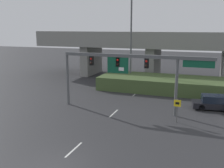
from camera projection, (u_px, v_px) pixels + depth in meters
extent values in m
plane|color=#2D2D30|center=(56.00, 166.00, 15.96)|extent=(160.00, 160.00, 0.00)
cube|color=silver|center=(74.00, 150.00, 18.11)|extent=(0.14, 2.40, 0.01)
cube|color=silver|center=(114.00, 113.00, 25.68)|extent=(0.14, 2.40, 0.01)
cube|color=silver|center=(135.00, 94.00, 33.25)|extent=(0.14, 2.40, 0.01)
cube|color=silver|center=(149.00, 81.00, 40.82)|extent=(0.14, 2.40, 0.01)
cylinder|color=#515456|center=(68.00, 79.00, 28.18)|extent=(0.28, 0.28, 5.71)
cylinder|color=#515456|center=(176.00, 87.00, 24.36)|extent=(0.28, 0.28, 5.71)
cube|color=#515456|center=(135.00, 56.00, 25.14)|extent=(14.79, 0.32, 0.32)
cube|color=black|center=(92.00, 61.00, 26.78)|extent=(0.40, 0.28, 0.95)
sphere|color=red|center=(91.00, 59.00, 26.58)|extent=(0.22, 0.22, 0.22)
sphere|color=black|center=(91.00, 63.00, 26.67)|extent=(0.22, 0.22, 0.22)
cube|color=black|center=(118.00, 62.00, 25.83)|extent=(0.40, 0.28, 0.95)
sphere|color=red|center=(118.00, 60.00, 25.63)|extent=(0.22, 0.22, 0.22)
sphere|color=black|center=(118.00, 64.00, 25.72)|extent=(0.22, 0.22, 0.22)
cube|color=black|center=(147.00, 63.00, 24.88)|extent=(0.40, 0.28, 0.95)
sphere|color=red|center=(146.00, 61.00, 24.67)|extent=(0.22, 0.22, 0.22)
sphere|color=black|center=(146.00, 66.00, 24.76)|extent=(0.22, 0.22, 0.22)
cube|color=#0F4C33|center=(118.00, 65.00, 25.81)|extent=(2.16, 0.08, 1.58)
cube|color=white|center=(121.00, 69.00, 25.71)|extent=(0.54, 0.03, 0.35)
cube|color=#0F4C33|center=(199.00, 64.00, 23.22)|extent=(2.74, 0.07, 0.64)
cylinder|color=#4C4C4C|center=(177.00, 111.00, 23.04)|extent=(0.08, 0.08, 2.13)
cube|color=yellow|center=(177.00, 103.00, 22.85)|extent=(0.60, 0.03, 0.60)
cube|color=black|center=(177.00, 103.00, 22.83)|extent=(0.33, 0.01, 0.21)
cylinder|color=#515456|center=(131.00, 32.00, 36.71)|extent=(0.24, 0.24, 15.12)
cube|color=gray|center=(154.00, 42.00, 42.37)|extent=(39.32, 8.16, 1.61)
cube|color=gray|center=(149.00, 35.00, 38.53)|extent=(39.32, 0.40, 0.90)
cube|color=gray|center=(92.00, 60.00, 46.79)|extent=(1.40, 6.53, 5.08)
cube|color=gray|center=(153.00, 63.00, 43.08)|extent=(1.40, 6.53, 5.08)
cube|color=#42562D|center=(162.00, 84.00, 34.92)|extent=(16.63, 6.31, 1.75)
cube|color=black|center=(215.00, 105.00, 26.87)|extent=(4.63, 2.41, 0.61)
cube|color=black|center=(213.00, 99.00, 26.77)|extent=(2.50, 1.93, 0.71)
cylinder|color=black|center=(200.00, 103.00, 27.93)|extent=(0.66, 0.31, 0.64)
cylinder|color=black|center=(202.00, 108.00, 26.42)|extent=(0.66, 0.31, 0.64)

